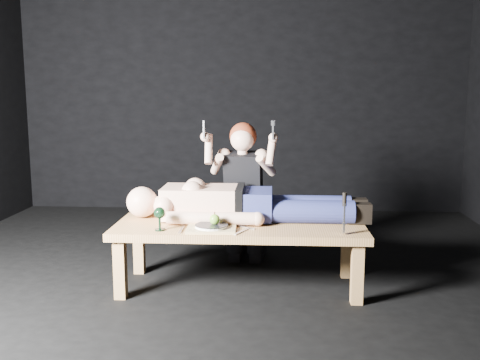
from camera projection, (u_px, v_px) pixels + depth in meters
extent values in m
plane|color=black|center=(218.00, 282.00, 3.90)|extent=(5.00, 5.00, 0.00)
plane|color=black|center=(241.00, 78.00, 6.13)|extent=(5.00, 0.00, 5.00)
cube|color=#B4844D|center=(240.00, 256.00, 3.78)|extent=(1.71, 0.65, 0.45)
cube|color=tan|center=(211.00, 229.00, 3.58)|extent=(0.33, 0.25, 0.02)
cylinder|color=white|center=(211.00, 226.00, 3.57)|extent=(0.22, 0.22, 0.02)
sphere|color=#55961E|center=(215.00, 219.00, 3.58)|extent=(0.07, 0.07, 0.07)
cube|color=#B2B2B7|center=(182.00, 230.00, 3.58)|extent=(0.02, 0.18, 0.01)
cube|color=#B2B2B7|center=(242.00, 232.00, 3.53)|extent=(0.09, 0.17, 0.01)
cube|color=#B2B2B7|center=(244.00, 227.00, 3.65)|extent=(0.16, 0.11, 0.01)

